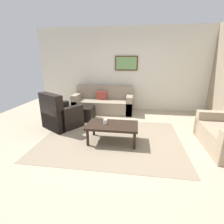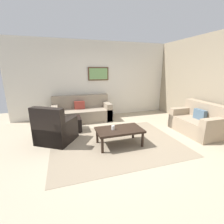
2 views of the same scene
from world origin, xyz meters
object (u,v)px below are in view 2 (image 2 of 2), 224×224
at_px(ottoman, 71,124).
at_px(coffee_table, 119,131).
at_px(couch_main, 82,112).
at_px(framed_artwork, 98,74).
at_px(couch_loveseat, 198,123).
at_px(armchair_leather, 55,131).
at_px(cup, 113,128).

bearing_deg(ottoman, coffee_table, -51.28).
height_order(couch_main, framed_artwork, framed_artwork).
distance_m(couch_main, couch_loveseat, 3.77).
bearing_deg(couch_loveseat, coffee_table, -179.44).
bearing_deg(coffee_table, ottoman, 128.72).
height_order(couch_main, armchair_leather, armchair_leather).
relative_size(couch_loveseat, framed_artwork, 1.75).
distance_m(coffee_table, framed_artwork, 2.92).
bearing_deg(cup, armchair_leather, 155.79).
height_order(couch_loveseat, ottoman, couch_loveseat).
bearing_deg(framed_artwork, cup, -95.86).
xyz_separation_m(couch_main, framed_artwork, (0.73, 0.39, 1.32)).
height_order(coffee_table, cup, cup).
relative_size(ottoman, cup, 5.76).
height_order(couch_loveseat, framed_artwork, framed_artwork).
bearing_deg(couch_main, armchair_leather, -118.20).
height_order(armchair_leather, ottoman, armchair_leather).
bearing_deg(armchair_leather, ottoman, 57.58).
xyz_separation_m(couch_loveseat, coffee_table, (-2.43, -0.02, 0.06)).
distance_m(couch_main, framed_artwork, 1.56).
height_order(armchair_leather, coffee_table, armchair_leather).
bearing_deg(framed_artwork, coffee_table, -92.41).
bearing_deg(couch_main, ottoman, -114.78).
bearing_deg(couch_loveseat, armchair_leather, 171.50).
bearing_deg(cup, couch_main, 101.75).
distance_m(armchair_leather, coffee_table, 1.61).
height_order(ottoman, coffee_table, coffee_table).
relative_size(cup, framed_artwork, 0.13).
distance_m(ottoman, framed_artwork, 2.26).
xyz_separation_m(armchair_leather, framed_artwork, (1.60, 2.02, 1.32)).
bearing_deg(coffee_table, framed_artwork, 87.59).
bearing_deg(couch_main, couch_loveseat, -35.94).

